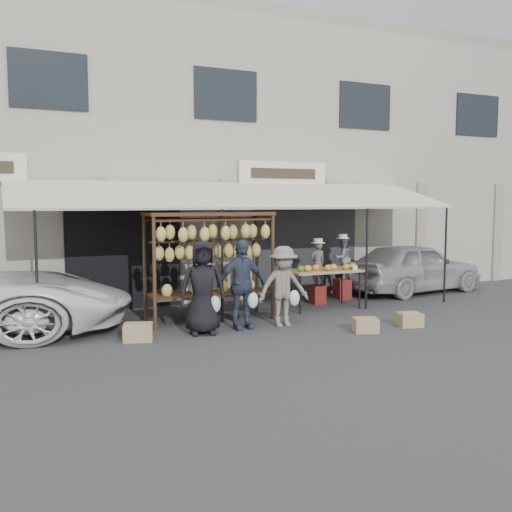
{
  "coord_description": "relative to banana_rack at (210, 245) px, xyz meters",
  "views": [
    {
      "loc": [
        -5.05,
        -9.54,
        2.45
      ],
      "look_at": [
        -0.14,
        1.4,
        1.3
      ],
      "focal_mm": 40.0,
      "sensor_mm": 36.0,
      "label": 1
    }
  ],
  "objects": [
    {
      "name": "customer_mid",
      "position": [
        0.29,
        -0.94,
        -0.71
      ],
      "size": [
        1.04,
        0.51,
        1.73
      ],
      "primitive_type": "imported",
      "rotation": [
        0.0,
        0.0,
        0.09
      ],
      "color": "#343D51",
      "rests_on": "ground_plane"
    },
    {
      "name": "sedan",
      "position": [
        6.23,
        1.22,
        -0.89
      ],
      "size": [
        4.19,
        2.12,
        1.37
      ],
      "primitive_type": "imported",
      "rotation": [
        0.0,
        0.0,
        1.7
      ],
      "color": "#A9A9AE",
      "rests_on": "ground_plane"
    },
    {
      "name": "banana_rack",
      "position": [
        0.0,
        0.0,
        0.0
      ],
      "size": [
        2.6,
        0.9,
        2.24
      ],
      "color": "black",
      "rests_on": "ground_plane"
    },
    {
      "name": "produce_table",
      "position": [
        2.79,
        0.19,
        -0.7
      ],
      "size": [
        1.7,
        0.9,
        1.04
      ],
      "color": "tan",
      "rests_on": "ground_plane"
    },
    {
      "name": "shophouse",
      "position": [
        1.16,
        5.1,
        2.08
      ],
      "size": [
        24.0,
        6.15,
        7.3
      ],
      "color": "#A49B90",
      "rests_on": "ground_plane"
    },
    {
      "name": "ground_plane",
      "position": [
        1.16,
        -1.39,
        -1.57
      ],
      "size": [
        90.0,
        90.0,
        0.0
      ],
      "primitive_type": "plane",
      "color": "#2D2D30"
    },
    {
      "name": "customer_left",
      "position": [
        -0.53,
        -1.05,
        -0.7
      ],
      "size": [
        0.95,
        0.71,
        1.74
      ],
      "primitive_type": "imported",
      "rotation": [
        0.0,
        0.0,
        -0.2
      ],
      "color": "black",
      "rests_on": "ground_plane"
    },
    {
      "name": "customer_right",
      "position": [
        1.14,
        -1.06,
        -0.78
      ],
      "size": [
        1.07,
        0.68,
        1.58
      ],
      "primitive_type": "imported",
      "rotation": [
        0.0,
        0.0,
        -0.09
      ],
      "color": "slate",
      "rests_on": "ground_plane"
    },
    {
      "name": "vendor_left",
      "position": [
        3.0,
        0.8,
        -0.6
      ],
      "size": [
        0.39,
        0.26,
        1.06
      ],
      "primitive_type": "imported",
      "rotation": [
        0.0,
        0.0,
        3.17
      ],
      "color": "#5A544D",
      "rests_on": "stool_left"
    },
    {
      "name": "crate_near_a",
      "position": [
        2.3,
        -2.18,
        -1.44
      ],
      "size": [
        0.53,
        0.47,
        0.27
      ],
      "primitive_type": "cube",
      "rotation": [
        0.0,
        0.0,
        -0.34
      ],
      "color": "tan",
      "rests_on": "ground_plane"
    },
    {
      "name": "crate_far",
      "position": [
        -1.74,
        -1.08,
        -1.42
      ],
      "size": [
        0.59,
        0.51,
        0.3
      ],
      "primitive_type": "cube",
      "rotation": [
        0.0,
        0.0,
        -0.29
      ],
      "color": "tan",
      "rests_on": "ground_plane"
    },
    {
      "name": "awning",
      "position": [
        1.17,
        0.88,
        1.0
      ],
      "size": [
        10.0,
        2.35,
        2.92
      ],
      "color": "beige",
      "rests_on": "ground_plane"
    },
    {
      "name": "stool_left",
      "position": [
        3.0,
        0.8,
        -1.35
      ],
      "size": [
        0.35,
        0.35,
        0.44
      ],
      "primitive_type": "cube",
      "rotation": [
        0.0,
        0.0,
        -0.1
      ],
      "color": "maroon",
      "rests_on": "ground_plane"
    },
    {
      "name": "vendor_right",
      "position": [
        3.94,
        1.17,
        -0.54
      ],
      "size": [
        0.57,
        0.47,
        1.07
      ],
      "primitive_type": "imported",
      "rotation": [
        0.0,
        0.0,
        3.27
      ],
      "color": "gray",
      "rests_on": "stool_right"
    },
    {
      "name": "stool_right",
      "position": [
        3.94,
        1.17,
        -1.32
      ],
      "size": [
        0.44,
        0.44,
        0.5
      ],
      "primitive_type": "cube",
      "rotation": [
        0.0,
        0.0,
        0.31
      ],
      "color": "maroon",
      "rests_on": "ground_plane"
    },
    {
      "name": "crate_near_b",
      "position": [
        3.38,
        -2.13,
        -1.44
      ],
      "size": [
        0.52,
        0.43,
        0.27
      ],
      "primitive_type": "cube",
      "rotation": [
        0.0,
        0.0,
        -0.22
      ],
      "color": "tan",
      "rests_on": "ground_plane"
    }
  ]
}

